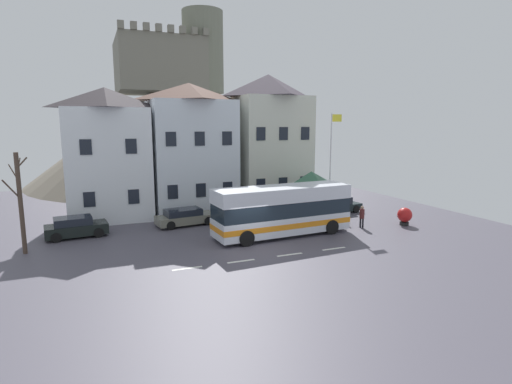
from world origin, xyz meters
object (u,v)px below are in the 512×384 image
pedestrian_00 (362,215)px  public_bench (318,206)px  parked_car_01 (185,217)px  harbour_buoy (405,216)px  bare_tree_00 (20,202)px  bus_shelter (311,180)px  transit_bus (282,211)px  townhouse_02 (268,141)px  hilltop_castle (162,130)px  flagpole (331,159)px  parked_car_00 (337,205)px  parked_car_02 (76,227)px  townhouse_01 (190,148)px  townhouse_00 (108,154)px  pedestrian_01 (322,213)px

pedestrian_00 → public_bench: pedestrian_00 is taller
pedestrian_00 → public_bench: (-0.02, 6.18, -0.49)m
parked_car_01 → pedestrian_00: size_ratio=2.78×
public_bench → harbour_buoy: (3.45, -6.76, 0.27)m
bare_tree_00 → bus_shelter: bearing=5.5°
pedestrian_00 → transit_bus: bearing=176.6°
townhouse_02 → hilltop_castle: size_ratio=0.36×
pedestrian_00 → flagpole: (-0.44, 3.59, 3.77)m
townhouse_02 → pedestrian_00: townhouse_02 is taller
parked_car_00 → parked_car_02: size_ratio=1.03×
bare_tree_00 → parked_car_02: bearing=45.2°
pedestrian_00 → townhouse_01: bearing=132.4°
parked_car_02 → townhouse_01: bearing=25.8°
public_bench → townhouse_01: bearing=154.4°
townhouse_02 → hilltop_castle: (-6.45, 19.65, 0.82)m
public_bench → harbour_buoy: 7.59m
bus_shelter → flagpole: (1.26, -0.87, 1.68)m
harbour_buoy → bus_shelter: bearing=135.6°
hilltop_castle → bare_tree_00: (-12.76, -27.94, -3.71)m
townhouse_00 → parked_car_02: size_ratio=2.54×
townhouse_00 → townhouse_01: townhouse_01 is taller
townhouse_01 → public_bench: (9.96, -4.76, -4.98)m
hilltop_castle → pedestrian_01: (7.01, -28.44, -5.94)m
pedestrian_00 → bare_tree_00: 22.12m
townhouse_02 → bare_tree_00: 21.11m
transit_bus → townhouse_02: bearing=67.7°
townhouse_01 → flagpole: townhouse_01 is taller
townhouse_01 → parked_car_02: (-9.23, -5.72, -4.77)m
pedestrian_01 → flagpole: bearing=43.0°
parked_car_01 → townhouse_00: bearing=130.9°
parked_car_01 → harbour_buoy: harbour_buoy is taller
parked_car_02 → pedestrian_01: bearing=-16.5°
townhouse_00 → public_bench: size_ratio=6.70×
pedestrian_01 → harbour_buoy: 6.13m
townhouse_00 → bus_shelter: bearing=-20.9°
parked_car_02 → flagpole: bearing=-10.9°
bus_shelter → parked_car_00: bus_shelter is taller
hilltop_castle → pedestrian_00: bearing=-73.3°
flagpole → harbour_buoy: 6.95m
townhouse_00 → townhouse_01: bearing=6.4°
townhouse_00 → parked_car_02: townhouse_00 is taller
parked_car_01 → pedestrian_01: size_ratio=2.84×
townhouse_00 → bare_tree_00: (-5.17, -7.66, -2.07)m
townhouse_00 → bus_shelter: size_ratio=2.74×
bus_shelter → harbour_buoy: bearing=-44.4°
hilltop_castle → parked_car_01: size_ratio=7.27×
townhouse_01 → harbour_buoy: 18.29m
pedestrian_01 → bare_tree_00: size_ratio=0.27×
public_bench → flagpole: (-0.43, -2.59, 4.26)m
townhouse_02 → pedestrian_00: (2.68, -10.81, -4.99)m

